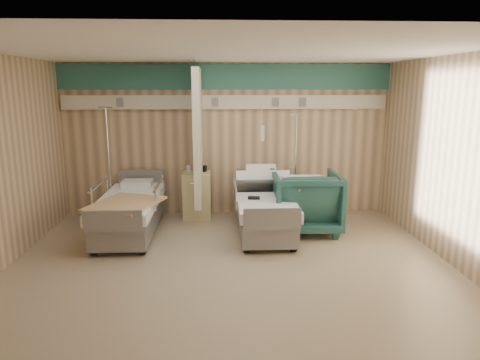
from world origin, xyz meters
name	(u,v)px	position (x,y,z in m)	size (l,w,h in m)	color
ground	(230,265)	(0.00, 0.00, 0.00)	(6.00, 5.00, 0.00)	gray
room_walls	(226,126)	(-0.03, 0.25, 1.86)	(6.04, 5.04, 2.82)	tan
bed_right	(264,214)	(0.60, 1.30, 0.32)	(1.00, 2.16, 0.63)	silver
bed_left	(130,216)	(-1.60, 1.30, 0.32)	(1.00, 2.16, 0.63)	silver
bedside_cabinet	(197,195)	(-0.55, 2.20, 0.42)	(0.50, 0.48, 0.85)	#D7CB86
visitor_armchair	(305,201)	(1.29, 1.36, 0.51)	(1.08, 1.12, 1.02)	#1C4843
waffle_blanket	(305,170)	(1.26, 1.33, 1.05)	(0.66, 0.58, 0.07)	white
iv_stand_right	(294,196)	(1.25, 2.17, 0.39)	(0.34, 0.34, 1.89)	silver
iv_stand_left	(111,198)	(-2.08, 2.08, 0.42)	(0.36, 0.36, 2.04)	silver
call_remote	(254,198)	(0.41, 1.09, 0.65)	(0.19, 0.08, 0.04)	black
tan_blanket	(125,204)	(-1.56, 0.84, 0.65)	(0.86, 1.09, 0.04)	tan
toiletry_bag	(201,169)	(-0.47, 2.29, 0.90)	(0.19, 0.12, 0.11)	black
white_cup	(189,168)	(-0.70, 2.31, 0.91)	(0.08, 0.08, 0.11)	white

